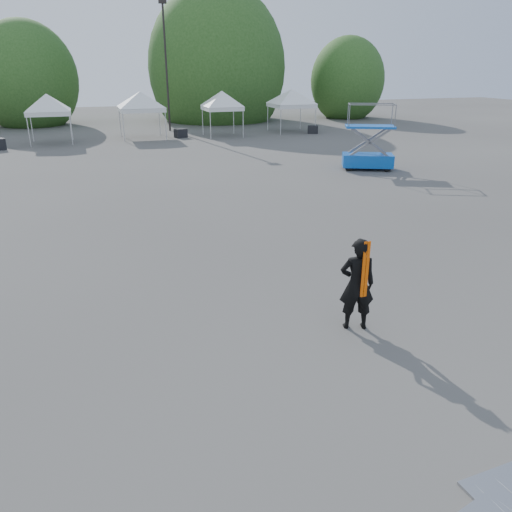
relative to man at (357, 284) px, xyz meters
name	(u,v)px	position (x,y,z in m)	size (l,w,h in m)	color
ground	(270,289)	(-1.03, 2.35, -0.99)	(120.00, 120.00, 0.00)	#474442
light_pole_east	(166,60)	(1.97, 34.35, 4.52)	(0.60, 0.25, 9.80)	black
tree_mid_w	(27,79)	(-9.03, 42.35, 2.94)	(4.16, 4.16, 6.33)	#382314
tree_mid_e	(217,68)	(7.97, 41.35, 3.85)	(5.12, 5.12, 7.79)	#382314
tree_far_e	(347,81)	(20.97, 39.35, 2.63)	(3.84, 3.84, 5.84)	#382314
tent_d	(46,98)	(-6.99, 29.86, 2.06)	(4.02, 4.02, 3.88)	silver
tent_e	(140,95)	(-0.65, 30.74, 2.07)	(4.52, 4.52, 3.88)	silver
tent_f	(222,95)	(5.24, 29.69, 2.06)	(3.83, 3.83, 3.88)	silver
tent_g	(292,93)	(11.24, 30.55, 2.07)	(4.46, 4.46, 3.88)	silver
man	(357,284)	(0.00, 0.00, 0.00)	(0.83, 0.66, 1.98)	black
scissor_lift	(369,137)	(9.02, 14.76, 0.68)	(2.88, 2.25, 3.32)	#0D3FB0
crate_mid	(181,133)	(2.04, 29.97, -0.67)	(0.84, 0.65, 0.65)	black
crate_east	(313,130)	(12.46, 28.92, -0.69)	(0.79, 0.61, 0.61)	black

